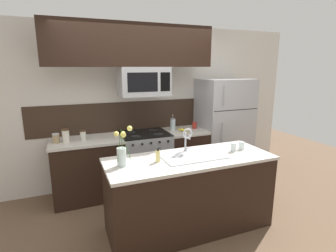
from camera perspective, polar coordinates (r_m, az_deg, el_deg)
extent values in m
plane|color=brown|center=(3.72, -0.57, -18.81)|extent=(10.00, 10.00, 0.00)
cube|color=silver|center=(4.52, -2.99, 4.53)|extent=(5.20, 0.10, 2.60)
cube|color=#332319|center=(4.40, -6.43, 2.27)|extent=(3.42, 0.01, 0.48)
cube|color=black|center=(4.15, -16.91, -9.17)|extent=(1.01, 0.62, 0.88)
cube|color=beige|center=(4.00, -17.33, -3.10)|extent=(1.04, 0.65, 0.03)
cube|color=black|center=(4.53, 3.58, -6.70)|extent=(0.65, 0.62, 0.88)
cube|color=beige|center=(4.40, 3.67, -1.11)|extent=(0.68, 0.65, 0.03)
cube|color=#A8AAAF|center=(4.29, -5.01, -7.64)|extent=(0.76, 0.62, 0.91)
cube|color=black|center=(4.15, -5.14, -1.66)|extent=(0.76, 0.62, 0.01)
cylinder|color=black|center=(3.97, -7.08, -2.22)|extent=(0.15, 0.15, 0.01)
cylinder|color=black|center=(4.08, -2.12, -1.74)|extent=(0.15, 0.15, 0.01)
cylinder|color=black|center=(4.23, -8.04, -1.33)|extent=(0.15, 0.15, 0.01)
cylinder|color=black|center=(4.33, -3.35, -0.89)|extent=(0.15, 0.15, 0.01)
cylinder|color=black|center=(3.80, -7.65, -4.14)|extent=(0.03, 0.02, 0.03)
cylinder|color=black|center=(3.83, -5.66, -3.93)|extent=(0.03, 0.02, 0.03)
cylinder|color=black|center=(3.87, -3.71, -3.73)|extent=(0.03, 0.02, 0.03)
cylinder|color=black|center=(3.91, -1.81, -3.52)|extent=(0.03, 0.02, 0.03)
cylinder|color=black|center=(3.96, 0.05, -3.31)|extent=(0.03, 0.02, 0.03)
cube|color=#A8AAAF|center=(4.01, -5.29, 9.63)|extent=(0.74, 0.40, 0.43)
cube|color=black|center=(3.79, -5.48, 9.45)|extent=(0.45, 0.00, 0.27)
cube|color=black|center=(3.90, -0.59, 9.60)|extent=(0.15, 0.00, 0.27)
cube|color=black|center=(3.93, -7.93, 17.01)|extent=(2.41, 0.34, 0.60)
cube|color=#A8AAAF|center=(4.80, 11.83, -0.44)|extent=(0.88, 0.72, 1.74)
cube|color=black|center=(4.43, 14.64, 3.40)|extent=(0.85, 0.00, 0.01)
cylinder|color=#99999E|center=(4.24, 12.06, 6.45)|extent=(0.01, 0.01, 0.31)
cylinder|color=#99999E|center=(4.38, 11.59, -3.57)|extent=(0.01, 0.01, 0.66)
cylinder|color=#997F5B|center=(3.97, -23.20, -2.53)|extent=(0.10, 0.10, 0.12)
cylinder|color=#B2B2B7|center=(3.96, -23.28, -1.61)|extent=(0.09, 0.09, 0.01)
cylinder|color=silver|center=(3.94, -21.37, -2.10)|extent=(0.10, 0.10, 0.17)
cylinder|color=#4C331E|center=(3.92, -21.48, -0.76)|extent=(0.10, 0.10, 0.02)
cylinder|color=silver|center=(3.97, -18.01, -2.04)|extent=(0.08, 0.08, 0.13)
cylinder|color=#4C331E|center=(3.95, -18.09, -1.03)|extent=(0.08, 0.08, 0.01)
ellipsoid|color=yellow|center=(4.31, 3.39, -0.87)|extent=(0.17, 0.12, 0.04)
ellipsoid|color=yellow|center=(4.33, 3.35, -0.82)|extent=(0.18, 0.09, 0.06)
ellipsoid|color=yellow|center=(4.31, 3.52, -0.85)|extent=(0.17, 0.04, 0.07)
ellipsoid|color=yellow|center=(4.33, 3.52, -0.80)|extent=(0.17, 0.09, 0.05)
ellipsoid|color=yellow|center=(4.32, 3.67, -0.84)|extent=(0.16, 0.13, 0.06)
cylinder|color=brown|center=(4.31, 3.48, -0.46)|extent=(0.02, 0.02, 0.03)
cylinder|color=silver|center=(4.35, 1.04, 0.21)|extent=(0.09, 0.09, 0.18)
cylinder|color=#A3A3AA|center=(4.33, 1.04, 1.50)|extent=(0.08, 0.08, 0.02)
cylinder|color=#A3A3AA|center=(4.33, 1.05, 1.96)|extent=(0.01, 0.01, 0.05)
sphere|color=#A3A3AA|center=(4.32, 1.05, 2.39)|extent=(0.02, 0.02, 0.02)
cylinder|color=#B22D23|center=(4.52, 5.78, 0.17)|extent=(0.08, 0.08, 0.11)
cube|color=black|center=(3.29, 4.70, -14.61)|extent=(1.95, 0.73, 0.88)
cube|color=beige|center=(3.11, 4.86, -7.14)|extent=(1.98, 0.76, 0.03)
cube|color=#ADAFB5|center=(3.12, 5.71, -6.63)|extent=(0.76, 0.40, 0.01)
cube|color=#ADAFB5|center=(3.08, 2.76, -8.45)|extent=(0.30, 0.30, 0.15)
cube|color=#ADAFB5|center=(3.23, 8.46, -7.53)|extent=(0.30, 0.30, 0.15)
cylinder|color=#B7BABF|center=(3.32, 3.79, -5.27)|extent=(0.04, 0.04, 0.02)
cylinder|color=#B7BABF|center=(3.29, 3.82, -3.28)|extent=(0.02, 0.02, 0.22)
torus|color=#B7BABF|center=(3.21, 4.28, -1.65)|extent=(0.13, 0.02, 0.13)
cylinder|color=#B7BABF|center=(3.17, 4.71, -2.40)|extent=(0.02, 0.02, 0.06)
cube|color=#B7BABF|center=(3.33, 4.34, -4.79)|extent=(0.07, 0.01, 0.01)
cylinder|color=#DBCC75|center=(2.93, -2.24, -6.60)|extent=(0.05, 0.05, 0.13)
cylinder|color=black|center=(2.91, -2.26, -5.17)|extent=(0.02, 0.02, 0.02)
cube|color=black|center=(2.91, -1.96, -4.79)|extent=(0.03, 0.01, 0.01)
cylinder|color=silver|center=(3.39, 14.04, -4.49)|extent=(0.07, 0.07, 0.11)
cylinder|color=silver|center=(3.50, 15.71, -4.12)|extent=(0.07, 0.07, 0.10)
cylinder|color=silver|center=(2.85, -10.05, -6.67)|extent=(0.10, 0.10, 0.20)
cylinder|color=silver|center=(2.87, -10.00, -7.88)|extent=(0.09, 0.09, 0.06)
cylinder|color=#386B2D|center=(2.81, -9.20, -4.03)|extent=(0.10, 0.02, 0.34)
sphere|color=#EFE066|center=(2.76, -8.35, -0.51)|extent=(0.06, 0.06, 0.06)
cylinder|color=#386B2D|center=(2.79, -10.60, -4.64)|extent=(0.06, 0.04, 0.30)
sphere|color=#EFE066|center=(2.72, -11.20, -1.71)|extent=(0.05, 0.05, 0.05)
cylinder|color=#386B2D|center=(2.80, -9.87, -4.71)|extent=(0.03, 0.03, 0.29)
sphere|color=#EFE066|center=(2.76, -9.72, -1.89)|extent=(0.06, 0.06, 0.06)
cylinder|color=#386B2D|center=(2.81, -9.88, -4.57)|extent=(0.03, 0.02, 0.30)
sphere|color=#EFE066|center=(2.77, -9.73, -1.63)|extent=(0.05, 0.05, 0.05)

